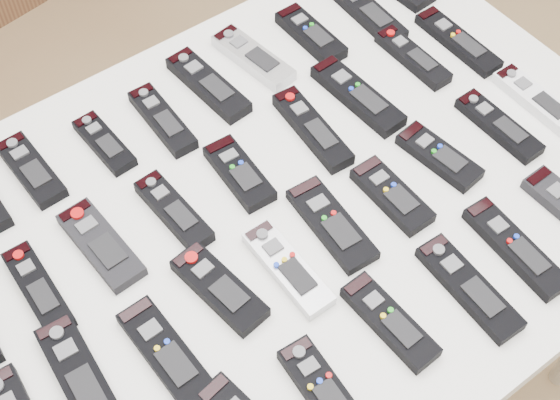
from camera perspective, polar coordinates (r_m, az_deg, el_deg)
table at (r=1.31m, az=0.00°, el=-1.98°), size 1.25×0.88×0.78m
remote_2 at (r=1.35m, az=-17.74°, el=2.11°), size 0.06×0.16×0.02m
remote_3 at (r=1.36m, az=-12.72°, el=4.08°), size 0.05×0.14×0.02m
remote_4 at (r=1.37m, az=-8.59°, el=5.82°), size 0.05×0.17×0.02m
remote_5 at (r=1.42m, az=-5.27°, el=8.38°), size 0.07×0.19×0.02m
remote_6 at (r=1.46m, az=-1.98°, el=10.35°), size 0.07×0.18×0.02m
remote_7 at (r=1.51m, az=2.27°, el=11.98°), size 0.05×0.16×0.02m
remote_8 at (r=1.56m, az=6.38°, el=13.50°), size 0.06×0.19×0.02m
remote_11 at (r=1.22m, az=-17.26°, el=-6.23°), size 0.05×0.17×0.02m
remote_12 at (r=1.24m, az=-12.96°, el=-3.21°), size 0.07×0.17×0.02m
remote_13 at (r=1.25m, az=-7.77°, el=-0.83°), size 0.05×0.16×0.02m
remote_14 at (r=1.29m, az=-2.99°, el=1.97°), size 0.06×0.15×0.02m
remote_15 at (r=1.34m, az=2.38°, el=5.22°), size 0.06×0.19×0.02m
remote_16 at (r=1.40m, az=5.69°, el=7.60°), size 0.06×0.20×0.02m
remote_17 at (r=1.48m, az=9.68°, el=10.25°), size 0.04×0.17×0.02m
remote_18 at (r=1.53m, az=12.89°, el=11.24°), size 0.05×0.19×0.02m
remote_20 at (r=1.14m, az=-14.44°, el=-12.38°), size 0.07×0.19×0.02m
remote_21 at (r=1.13m, az=-8.28°, el=-11.07°), size 0.06×0.19×0.02m
remote_22 at (r=1.17m, az=-4.46°, el=-6.45°), size 0.08×0.17×0.02m
remote_23 at (r=1.18m, az=0.57°, el=-5.01°), size 0.05×0.17×0.02m
remote_24 at (r=1.23m, az=3.80°, el=-1.77°), size 0.07×0.18×0.02m
remote_25 at (r=1.27m, az=8.19°, el=0.34°), size 0.05×0.15×0.02m
remote_26 at (r=1.33m, az=11.56°, el=3.15°), size 0.07×0.16×0.02m
remote_27 at (r=1.40m, az=15.71°, el=5.24°), size 0.05×0.17×0.02m
remote_28 at (r=1.46m, az=18.35°, el=6.88°), size 0.05×0.18×0.02m
remote_32 at (r=1.10m, az=3.12°, el=-13.69°), size 0.06×0.16×0.02m
remote_33 at (r=1.15m, az=8.03°, el=-8.79°), size 0.05×0.17×0.02m
remote_34 at (r=1.20m, az=13.66°, el=-6.25°), size 0.06×0.19×0.02m
remote_35 at (r=1.25m, az=16.81°, el=-3.38°), size 0.06×0.19×0.02m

